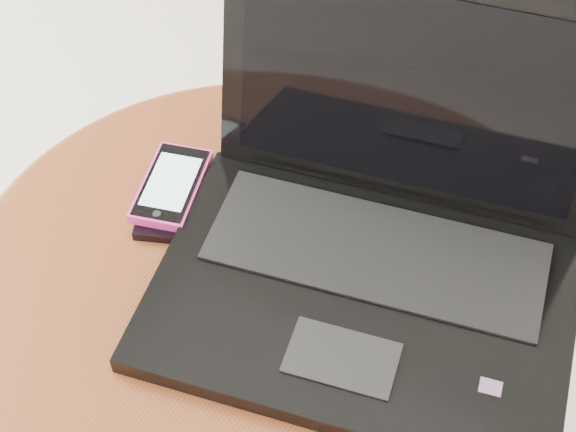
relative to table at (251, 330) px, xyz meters
The scene contains 4 objects.
table is the anchor object (origin of this frame).
laptop 0.20m from the table, 35.47° to the left, with size 0.47×0.43×0.26m.
phone_black 0.17m from the table, 162.67° to the left, with size 0.11×0.13×0.01m.
phone_pink 0.18m from the table, 161.14° to the left, with size 0.09×0.13×0.01m.
Camera 1 is at (0.32, -0.41, 1.20)m, focal length 55.92 mm.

